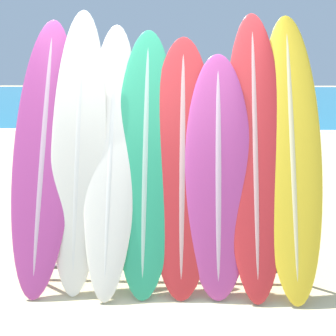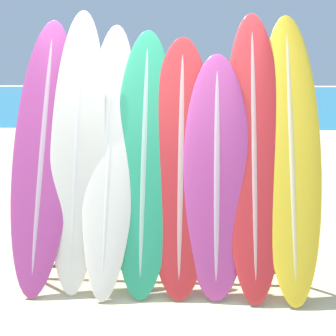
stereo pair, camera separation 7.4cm
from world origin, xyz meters
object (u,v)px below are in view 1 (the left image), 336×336
surfboard_slot_2 (111,154)px  surfboard_slot_4 (182,162)px  surfboard_slot_0 (44,151)px  surfboard_slot_6 (255,150)px  surfboard_rack (164,233)px  person_mid_beach (147,108)px  person_near_water (177,106)px  surfboard_slot_7 (291,151)px  surfboard_slot_1 (78,148)px  surfboard_slot_5 (218,173)px  surfboard_slot_3 (145,158)px

surfboard_slot_2 → surfboard_slot_4: size_ratio=1.06×
surfboard_slot_0 → surfboard_slot_6: 1.90m
surfboard_rack → person_mid_beach: (-0.86, 7.68, 0.52)m
surfboard_rack → surfboard_slot_6: surfboard_slot_6 is taller
surfboard_slot_6 → person_near_water: (-0.86, 9.12, -0.29)m
surfboard_slot_7 → surfboard_slot_1: bearing=-179.5°
surfboard_slot_1 → person_mid_beach: size_ratio=1.37×
person_mid_beach → surfboard_slot_5: bearing=-113.4°
surfboard_slot_0 → surfboard_slot_5: bearing=-3.6°
surfboard_rack → surfboard_slot_6: 1.11m
surfboard_slot_1 → surfboard_slot_2: (0.29, 0.00, -0.06)m
person_near_water → surfboard_slot_4: bearing=6.0°
surfboard_slot_4 → person_near_water: surfboard_slot_4 is taller
surfboard_slot_0 → person_near_water: 9.18m
surfboard_rack → surfboard_slot_4: 0.67m
surfboard_slot_7 → person_mid_beach: surfboard_slot_7 is taller
surfboard_slot_4 → surfboard_slot_7: size_ratio=0.91×
surfboard_slot_3 → surfboard_slot_0: bearing=178.0°
surfboard_slot_4 → person_mid_beach: 7.68m
surfboard_slot_6 → person_near_water: bearing=95.4°
surfboard_slot_4 → surfboard_slot_1: bearing=178.1°
surfboard_slot_2 → surfboard_slot_7: bearing=0.4°
surfboard_slot_7 → person_near_water: 9.19m
surfboard_slot_2 → person_near_water: (0.43, 9.13, -0.24)m
surfboard_rack → surfboard_slot_4: bearing=25.7°
surfboard_slot_7 → surfboard_slot_2: bearing=-179.6°
surfboard_rack → person_near_water: size_ratio=1.48×
surfboard_slot_7 → surfboard_slot_5: bearing=-171.5°
surfboard_slot_0 → person_near_water: (1.05, 9.11, -0.26)m
surfboard_slot_4 → person_near_water: (-0.22, 9.16, -0.17)m
surfboard_slot_7 → person_mid_beach: bearing=104.7°
surfboard_rack → surfboard_slot_3: (-0.17, 0.09, 0.68)m
surfboard_slot_0 → person_mid_beach: bearing=88.1°
surfboard_slot_2 → person_mid_beach: 7.58m
surfboard_slot_3 → surfboard_slot_6: surfboard_slot_6 is taller
surfboard_slot_1 → surfboard_slot_2: bearing=0.8°
person_near_water → surfboard_slot_5: bearing=8.0°
surfboard_slot_3 → person_mid_beach: bearing=95.2°
surfboard_slot_1 → surfboard_slot_2: size_ratio=1.05×
surfboard_slot_0 → surfboard_slot_5: size_ratio=1.16×
surfboard_rack → person_near_water: bearing=90.4°
person_mid_beach → surfboard_rack: bearing=-116.9°
surfboard_slot_1 → surfboard_slot_3: 0.61m
surfboard_slot_4 → surfboard_slot_5: size_ratio=1.08×
surfboard_rack → surfboard_slot_1: size_ratio=1.03×
surfboard_slot_0 → surfboard_slot_7: (2.23, -0.00, 0.02)m
surfboard_slot_4 → person_mid_beach: (-1.02, 7.61, -0.13)m
surfboard_rack → surfboard_slot_2: surfboard_slot_2 is taller
surfboard_slot_1 → surfboard_slot_3: (0.61, -0.02, -0.09)m
surfboard_slot_2 → surfboard_rack: bearing=-12.8°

